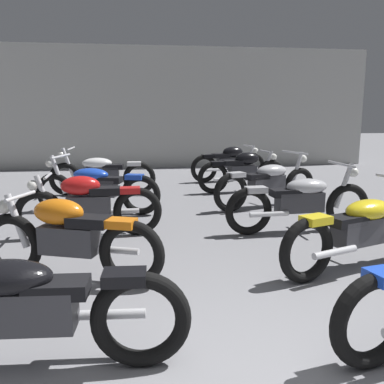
{
  "coord_description": "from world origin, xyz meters",
  "views": [
    {
      "loc": [
        -0.83,
        -1.79,
        1.68
      ],
      "look_at": [
        0.0,
        4.14,
        0.55
      ],
      "focal_mm": 39.68,
      "sensor_mm": 36.0,
      "label": 1
    }
  ],
  "objects_px": {
    "motorcycle_left_row_1": "(68,237)",
    "motorcycle_right_row_2": "(300,201)",
    "motorcycle_left_row_0": "(21,307)",
    "motorcycle_right_row_4": "(243,171)",
    "motorcycle_left_row_4": "(102,173)",
    "motorcycle_right_row_5": "(229,163)",
    "motorcycle_left_row_3": "(96,187)",
    "motorcycle_right_row_1": "(362,229)",
    "motorcycle_left_row_2": "(88,204)",
    "motorcycle_right_row_3": "(267,182)"
  },
  "relations": [
    {
      "from": "motorcycle_right_row_4",
      "to": "motorcycle_left_row_4",
      "type": "bearing_deg",
      "value": 177.47
    },
    {
      "from": "motorcycle_left_row_2",
      "to": "motorcycle_right_row_1",
      "type": "distance_m",
      "value": 3.44
    },
    {
      "from": "motorcycle_left_row_0",
      "to": "motorcycle_left_row_1",
      "type": "xyz_separation_m",
      "value": [
        0.08,
        1.51,
        0.01
      ]
    },
    {
      "from": "motorcycle_right_row_2",
      "to": "motorcycle_right_row_3",
      "type": "bearing_deg",
      "value": 88.87
    },
    {
      "from": "motorcycle_left_row_3",
      "to": "motorcycle_right_row_4",
      "type": "bearing_deg",
      "value": 27.59
    },
    {
      "from": "motorcycle_left_row_2",
      "to": "motorcycle_right_row_5",
      "type": "bearing_deg",
      "value": 56.04
    },
    {
      "from": "motorcycle_right_row_4",
      "to": "motorcycle_right_row_5",
      "type": "xyz_separation_m",
      "value": [
        0.04,
        1.47,
        0.0
      ]
    },
    {
      "from": "motorcycle_left_row_3",
      "to": "motorcycle_right_row_5",
      "type": "relative_size",
      "value": 1.08
    },
    {
      "from": "motorcycle_left_row_0",
      "to": "motorcycle_right_row_1",
      "type": "bearing_deg",
      "value": 24.17
    },
    {
      "from": "motorcycle_left_row_1",
      "to": "motorcycle_left_row_2",
      "type": "bearing_deg",
      "value": 88.49
    },
    {
      "from": "motorcycle_right_row_1",
      "to": "motorcycle_right_row_3",
      "type": "distance_m",
      "value": 3.08
    },
    {
      "from": "motorcycle_right_row_3",
      "to": "motorcycle_right_row_4",
      "type": "distance_m",
      "value": 1.49
    },
    {
      "from": "motorcycle_left_row_4",
      "to": "motorcycle_right_row_4",
      "type": "relative_size",
      "value": 1.1
    },
    {
      "from": "motorcycle_left_row_3",
      "to": "motorcycle_right_row_4",
      "type": "height_order",
      "value": "motorcycle_left_row_3"
    },
    {
      "from": "motorcycle_right_row_3",
      "to": "motorcycle_right_row_4",
      "type": "height_order",
      "value": "motorcycle_right_row_3"
    },
    {
      "from": "motorcycle_right_row_2",
      "to": "motorcycle_right_row_5",
      "type": "distance_m",
      "value": 4.55
    },
    {
      "from": "motorcycle_right_row_2",
      "to": "motorcycle_right_row_3",
      "type": "height_order",
      "value": "same"
    },
    {
      "from": "motorcycle_left_row_1",
      "to": "motorcycle_left_row_4",
      "type": "distance_m",
      "value": 4.59
    },
    {
      "from": "motorcycle_left_row_2",
      "to": "motorcycle_right_row_2",
      "type": "distance_m",
      "value": 2.94
    },
    {
      "from": "motorcycle_left_row_3",
      "to": "motorcycle_left_row_4",
      "type": "xyz_separation_m",
      "value": [
        -0.02,
        1.65,
        0.0
      ]
    },
    {
      "from": "motorcycle_left_row_1",
      "to": "motorcycle_left_row_3",
      "type": "distance_m",
      "value": 2.94
    },
    {
      "from": "motorcycle_right_row_2",
      "to": "motorcycle_left_row_1",
      "type": "bearing_deg",
      "value": -155.01
    },
    {
      "from": "motorcycle_left_row_3",
      "to": "motorcycle_right_row_4",
      "type": "xyz_separation_m",
      "value": [
        2.92,
        1.52,
        0.01
      ]
    },
    {
      "from": "motorcycle_left_row_4",
      "to": "motorcycle_right_row_5",
      "type": "height_order",
      "value": "motorcycle_left_row_4"
    },
    {
      "from": "motorcycle_right_row_2",
      "to": "motorcycle_right_row_5",
      "type": "bearing_deg",
      "value": 89.79
    },
    {
      "from": "motorcycle_left_row_0",
      "to": "motorcycle_left_row_1",
      "type": "bearing_deg",
      "value": 86.93
    },
    {
      "from": "motorcycle_right_row_1",
      "to": "motorcycle_right_row_4",
      "type": "bearing_deg",
      "value": 91.29
    },
    {
      "from": "motorcycle_left_row_2",
      "to": "motorcycle_left_row_3",
      "type": "xyz_separation_m",
      "value": [
        -0.0,
        1.39,
        -0.01
      ]
    },
    {
      "from": "motorcycle_left_row_0",
      "to": "motorcycle_right_row_4",
      "type": "bearing_deg",
      "value": 63.09
    },
    {
      "from": "motorcycle_left_row_1",
      "to": "motorcycle_left_row_3",
      "type": "relative_size",
      "value": 0.89
    },
    {
      "from": "motorcycle_left_row_1",
      "to": "motorcycle_right_row_2",
      "type": "bearing_deg",
      "value": 24.99
    },
    {
      "from": "motorcycle_left_row_2",
      "to": "motorcycle_right_row_3",
      "type": "relative_size",
      "value": 0.95
    },
    {
      "from": "motorcycle_left_row_0",
      "to": "motorcycle_right_row_5",
      "type": "height_order",
      "value": "motorcycle_left_row_0"
    },
    {
      "from": "motorcycle_left_row_3",
      "to": "motorcycle_right_row_1",
      "type": "distance_m",
      "value": 4.29
    },
    {
      "from": "motorcycle_right_row_1",
      "to": "motorcycle_right_row_5",
      "type": "bearing_deg",
      "value": 90.57
    },
    {
      "from": "motorcycle_right_row_1",
      "to": "motorcycle_right_row_4",
      "type": "height_order",
      "value": "motorcycle_right_row_1"
    },
    {
      "from": "motorcycle_left_row_4",
      "to": "motorcycle_right_row_5",
      "type": "bearing_deg",
      "value": 24.22
    },
    {
      "from": "motorcycle_right_row_2",
      "to": "motorcycle_right_row_1",
      "type": "bearing_deg",
      "value": -87.06
    },
    {
      "from": "motorcycle_left_row_3",
      "to": "motorcycle_right_row_2",
      "type": "xyz_separation_m",
      "value": [
        2.94,
        -1.55,
        0.0
      ]
    },
    {
      "from": "motorcycle_right_row_1",
      "to": "motorcycle_right_row_3",
      "type": "height_order",
      "value": "same"
    },
    {
      "from": "motorcycle_right_row_1",
      "to": "motorcycle_right_row_5",
      "type": "xyz_separation_m",
      "value": [
        -0.06,
        6.04,
        0.01
      ]
    },
    {
      "from": "motorcycle_right_row_2",
      "to": "motorcycle_right_row_4",
      "type": "height_order",
      "value": "motorcycle_right_row_2"
    },
    {
      "from": "motorcycle_left_row_2",
      "to": "motorcycle_right_row_3",
      "type": "height_order",
      "value": "motorcycle_right_row_3"
    },
    {
      "from": "motorcycle_left_row_1",
      "to": "motorcycle_left_row_0",
      "type": "bearing_deg",
      "value": -93.07
    },
    {
      "from": "motorcycle_left_row_1",
      "to": "motorcycle_left_row_4",
      "type": "xyz_separation_m",
      "value": [
        0.02,
        4.59,
        -0.01
      ]
    },
    {
      "from": "motorcycle_right_row_4",
      "to": "motorcycle_right_row_2",
      "type": "bearing_deg",
      "value": -89.5
    },
    {
      "from": "motorcycle_left_row_0",
      "to": "motorcycle_right_row_4",
      "type": "height_order",
      "value": "motorcycle_left_row_0"
    },
    {
      "from": "motorcycle_right_row_1",
      "to": "motorcycle_right_row_5",
      "type": "height_order",
      "value": "motorcycle_right_row_1"
    },
    {
      "from": "motorcycle_left_row_4",
      "to": "motorcycle_right_row_4",
      "type": "height_order",
      "value": "motorcycle_left_row_4"
    },
    {
      "from": "motorcycle_left_row_1",
      "to": "motorcycle_right_row_4",
      "type": "relative_size",
      "value": 0.96
    }
  ]
}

